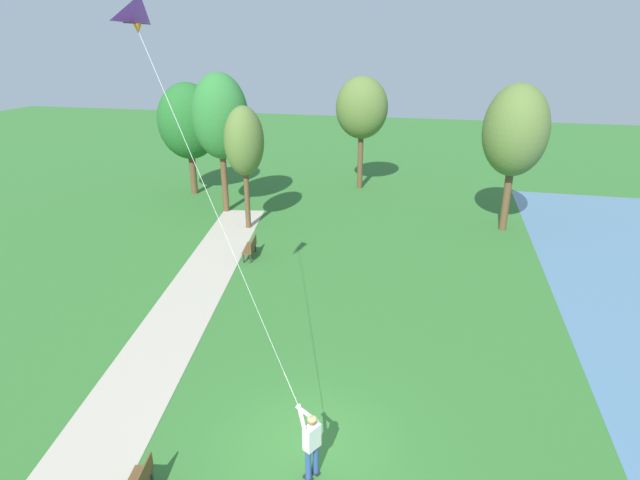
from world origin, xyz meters
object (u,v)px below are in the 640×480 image
object	(u,v)px
park_bench_far_walkway	(251,247)
person_kite_flyer	(311,440)
tree_lakeside_far	(244,142)
tree_treeline_center	(362,108)
tree_behind_path	(515,131)
flying_kite	(143,19)
tree_lakeside_near	(188,122)
tree_horizon_far	(220,117)

from	to	relation	value
park_bench_far_walkway	person_kite_flyer	bearing A→B (deg)	-63.67
tree_lakeside_far	tree_treeline_center	bearing A→B (deg)	64.10
park_bench_far_walkway	tree_behind_path	bearing A→B (deg)	29.45
flying_kite	tree_lakeside_far	world-z (taller)	flying_kite
park_bench_far_walkway	tree_lakeside_near	size ratio (longest dim) A/B	0.22
flying_kite	tree_treeline_center	distance (m)	23.17
tree_lakeside_near	park_bench_far_walkway	bearing A→B (deg)	-51.50
person_kite_flyer	tree_horizon_far	size ratio (longest dim) A/B	0.23
park_bench_far_walkway	tree_treeline_center	xyz separation A→B (m)	(2.98, 13.26, 4.84)
tree_lakeside_near	person_kite_flyer	bearing A→B (deg)	-57.92
tree_lakeside_near	tree_lakeside_far	world-z (taller)	tree_lakeside_near
park_bench_far_walkway	tree_lakeside_far	xyz separation A→B (m)	(-1.59, 3.85, 4.13)
person_kite_flyer	tree_lakeside_near	xyz separation A→B (m)	(-13.43, 21.43, 3.65)
tree_behind_path	tree_horizon_far	world-z (taller)	tree_horizon_far
flying_kite	park_bench_far_walkway	world-z (taller)	flying_kite
flying_kite	tree_lakeside_far	xyz separation A→B (m)	(-2.95, 13.23, -5.31)
tree_behind_path	tree_horizon_far	xyz separation A→B (m)	(-15.73, -0.38, 0.25)
tree_lakeside_near	tree_behind_path	xyz separation A→B (m)	(19.29, -2.72, 0.56)
park_bench_far_walkway	tree_behind_path	distance (m)	14.38
person_kite_flyer	flying_kite	world-z (taller)	flying_kite
tree_lakeside_near	tree_treeline_center	size ratio (longest dim) A/B	0.96
flying_kite	person_kite_flyer	bearing A→B (deg)	-29.90
person_kite_flyer	tree_treeline_center	distance (m)	25.82
tree_lakeside_near	tree_treeline_center	distance (m)	11.17
tree_behind_path	park_bench_far_walkway	bearing A→B (deg)	-150.55
tree_treeline_center	tree_lakeside_near	bearing A→B (deg)	-159.73
person_kite_flyer	park_bench_far_walkway	size ratio (longest dim) A/B	1.18
tree_lakeside_far	tree_horizon_far	bearing A→B (deg)	133.51
tree_lakeside_near	tree_horizon_far	world-z (taller)	tree_horizon_far
tree_lakeside_near	tree_lakeside_far	bearing A→B (deg)	-43.31
person_kite_flyer	tree_lakeside_far	bearing A→B (deg)	115.41
tree_horizon_far	tree_behind_path	bearing A→B (deg)	1.38
tree_treeline_center	tree_horizon_far	world-z (taller)	tree_horizon_far
tree_treeline_center	tree_lakeside_far	bearing A→B (deg)	-115.90
flying_kite	tree_behind_path	xyz separation A→B (m)	(10.46, 16.06, -4.70)
tree_lakeside_near	tree_behind_path	distance (m)	19.49
tree_lakeside_near	flying_kite	bearing A→B (deg)	-64.81
person_kite_flyer	tree_lakeside_near	size ratio (longest dim) A/B	0.26
park_bench_far_walkway	tree_lakeside_near	xyz separation A→B (m)	(-7.47, 9.40, 4.18)
person_kite_flyer	park_bench_far_walkway	xyz separation A→B (m)	(-5.95, 12.03, -0.54)
park_bench_far_walkway	tree_treeline_center	size ratio (longest dim) A/B	0.21
person_kite_flyer	tree_horizon_far	distance (m)	21.28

